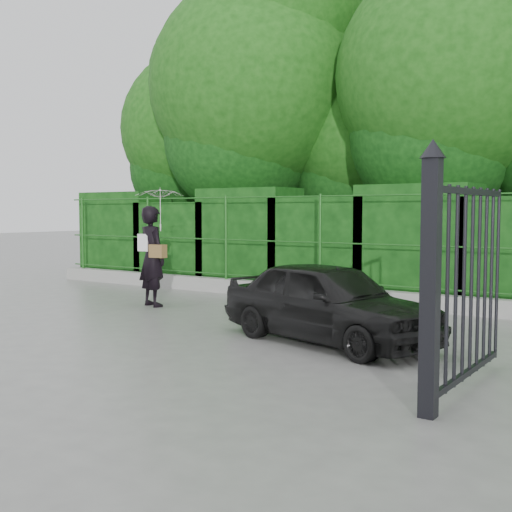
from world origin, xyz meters
The scene contains 8 objects.
ground centered at (0.00, 0.00, 0.00)m, with size 80.00×80.00×0.00m, color gray.
kerb centered at (0.00, 4.50, 0.15)m, with size 14.00×0.25×0.30m, color #9E9E99.
fence centered at (0.22, 4.50, 1.20)m, with size 14.13×0.06×1.80m.
hedge centered at (-0.14, 5.50, 1.06)m, with size 14.20×1.20×2.28m.
trees centered at (1.14, 7.74, 4.62)m, with size 17.10×6.15×8.08m.
gate centered at (4.60, -0.72, 1.19)m, with size 0.22×2.33×2.36m.
woman centered at (-1.77, 2.21, 1.38)m, with size 0.97×0.89×2.19m.
car centered at (2.42, 1.09, 0.55)m, with size 1.31×3.25×1.11m, color black.
Camera 1 is at (6.44, -6.46, 1.76)m, focal length 45.00 mm.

